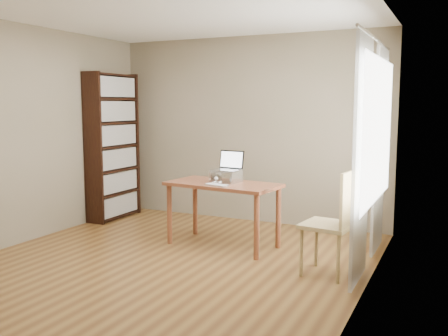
% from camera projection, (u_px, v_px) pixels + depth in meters
% --- Properties ---
extents(room, '(4.04, 4.54, 2.64)m').
position_uv_depth(room, '(166.00, 140.00, 5.02)').
color(room, brown).
rests_on(room, ground).
extents(bookshelf, '(0.30, 0.90, 2.10)m').
position_uv_depth(bookshelf, '(113.00, 146.00, 7.22)').
color(bookshelf, black).
rests_on(bookshelf, ground).
extents(curtains, '(0.03, 1.90, 2.25)m').
position_uv_depth(curtains, '(371.00, 154.00, 4.94)').
color(curtains, silver).
rests_on(curtains, ground).
extents(desk, '(1.36, 0.79, 0.75)m').
position_uv_depth(desk, '(223.00, 192.00, 5.80)').
color(desk, brown).
rests_on(desk, ground).
extents(laptop_stand, '(0.32, 0.25, 0.13)m').
position_uv_depth(laptop_stand, '(226.00, 175.00, 5.85)').
color(laptop_stand, silver).
rests_on(laptop_stand, desk).
extents(laptop, '(0.35, 0.30, 0.23)m').
position_uv_depth(laptop, '(228.00, 165.00, 5.89)').
color(laptop, silver).
rests_on(laptop, laptop_stand).
extents(keyboard, '(0.29, 0.17, 0.02)m').
position_uv_depth(keyboard, '(217.00, 185.00, 5.58)').
color(keyboard, silver).
rests_on(keyboard, desk).
extents(coaster, '(0.11, 0.11, 0.01)m').
position_uv_depth(coaster, '(269.00, 190.00, 5.26)').
color(coaster, brown).
rests_on(coaster, desk).
extents(cat, '(0.24, 0.47, 0.14)m').
position_uv_depth(cat, '(225.00, 176.00, 5.90)').
color(cat, '#413933').
rests_on(cat, desk).
extents(chair, '(0.52, 0.52, 1.04)m').
position_uv_depth(chair, '(336.00, 219.00, 4.78)').
color(chair, tan).
rests_on(chair, ground).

